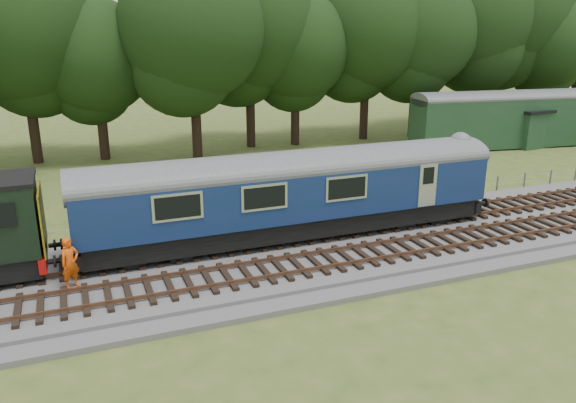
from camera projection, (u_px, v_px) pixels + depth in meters
name	position (u px, v px, depth m)	size (l,w,h in m)	color
ground	(387.00, 243.00, 24.73)	(120.00, 120.00, 0.00)	#3E561F
ballast	(387.00, 240.00, 24.68)	(70.00, 7.00, 0.35)	#4C4C4F
track_north	(371.00, 225.00, 25.85)	(67.20, 2.40, 0.21)	black
track_south	(407.00, 247.00, 23.19)	(67.20, 2.40, 0.21)	black
fence	(340.00, 213.00, 28.73)	(64.00, 0.12, 1.00)	#6B6054
tree_line	(240.00, 148.00, 44.27)	(70.00, 8.00, 18.00)	black
dmu_railcar	(294.00, 187.00, 23.85)	(18.05, 2.86, 3.88)	black
worker	(70.00, 263.00, 19.47)	(0.67, 0.44, 1.85)	#EC510C
parked_coach	(516.00, 116.00, 44.39)	(17.31, 5.25, 4.36)	#1B3C1E
shed	(526.00, 126.00, 45.03)	(4.02, 4.02, 3.01)	#1B3C1E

